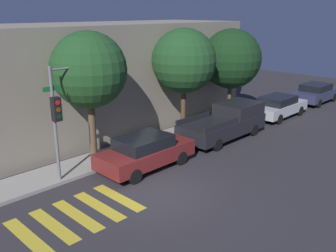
% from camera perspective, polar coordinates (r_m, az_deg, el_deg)
% --- Properties ---
extents(ground_plane, '(60.00, 60.00, 0.00)m').
position_cam_1_polar(ground_plane, '(14.15, -1.75, -10.33)').
color(ground_plane, '#2D2B30').
extents(sidewalk, '(26.00, 1.88, 0.14)m').
position_cam_1_polar(sidewalk, '(17.08, -11.45, -5.44)').
color(sidewalk, gray).
rests_on(sidewalk, ground).
extents(building_row, '(26.00, 6.00, 5.89)m').
position_cam_1_polar(building_row, '(19.91, -19.06, 5.83)').
color(building_row, gray).
rests_on(building_row, ground).
extents(crosswalk, '(3.93, 2.60, 0.00)m').
position_cam_1_polar(crosswalk, '(13.17, -13.66, -13.08)').
color(crosswalk, gold).
rests_on(crosswalk, ground).
extents(traffic_light_pole, '(2.28, 0.56, 4.62)m').
position_cam_1_polar(traffic_light_pole, '(14.72, -15.47, 3.46)').
color(traffic_light_pole, slate).
rests_on(traffic_light_pole, ground).
extents(sedan_near_corner, '(4.35, 1.88, 1.47)m').
position_cam_1_polar(sedan_near_corner, '(16.08, -3.50, -3.89)').
color(sedan_near_corner, maroon).
rests_on(sedan_near_corner, ground).
extents(pickup_truck, '(5.27, 2.07, 1.72)m').
position_cam_1_polar(pickup_truck, '(20.22, 8.88, 0.65)').
color(pickup_truck, black).
rests_on(pickup_truck, ground).
extents(sedan_middle, '(4.43, 1.88, 1.38)m').
position_cam_1_polar(sedan_middle, '(24.85, 16.43, 2.93)').
color(sedan_middle, '#B7BABF').
rests_on(sedan_middle, ground).
extents(sedan_far_end, '(4.24, 1.89, 1.42)m').
position_cam_1_polar(sedan_far_end, '(29.77, 21.58, 4.73)').
color(sedan_far_end, '#2D3351').
rests_on(sedan_far_end, ground).
extents(tree_near_corner, '(3.23, 3.23, 5.79)m').
position_cam_1_polar(tree_near_corner, '(16.11, -11.98, 8.29)').
color(tree_near_corner, brown).
rests_on(tree_near_corner, ground).
extents(tree_midblock, '(3.43, 3.43, 5.73)m').
position_cam_1_polar(tree_midblock, '(19.99, 2.44, 9.85)').
color(tree_midblock, '#4C3823').
rests_on(tree_midblock, ground).
extents(tree_far_end, '(3.62, 3.62, 5.56)m').
position_cam_1_polar(tree_far_end, '(23.36, 9.62, 10.04)').
color(tree_far_end, brown).
rests_on(tree_far_end, ground).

